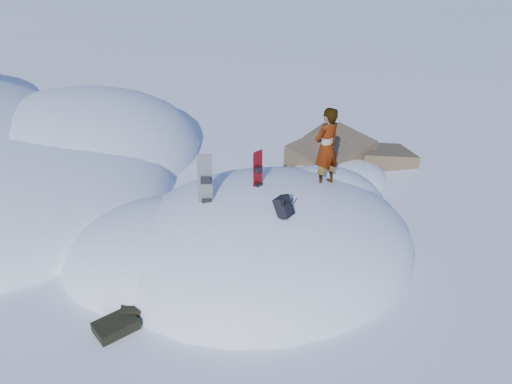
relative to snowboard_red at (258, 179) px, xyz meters
name	(u,v)px	position (x,y,z in m)	size (l,w,h in m)	color
ground	(265,249)	(0.03, -0.38, -1.64)	(120.00, 120.00, 0.00)	white
snow_mound	(254,245)	(-0.14, -0.14, -1.64)	(8.00, 6.00, 3.00)	white
rock_outcrop	(339,169)	(3.75, 2.63, -1.62)	(4.68, 4.41, 1.68)	brown
snowboard_red	(258,179)	(0.00, 0.00, 0.00)	(0.24, 0.19, 1.35)	#B90911
snowboard_dark	(206,193)	(-1.22, -0.07, -0.06)	(0.40, 0.39, 1.67)	black
backpack	(284,207)	(0.03, -1.29, -0.03)	(0.45, 0.50, 0.51)	black
gear_pile	(118,323)	(-3.46, -1.69, -1.51)	(1.00, 0.78, 0.26)	black
person	(326,148)	(1.58, -0.15, 0.55)	(0.68, 0.44, 1.85)	slate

